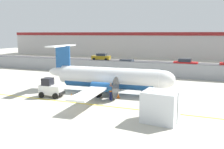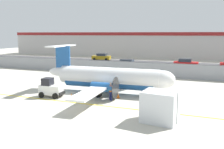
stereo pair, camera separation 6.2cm
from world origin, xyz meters
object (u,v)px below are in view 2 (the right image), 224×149
at_px(commuter_airplane, 111,78).
at_px(baggage_tug, 51,88).
at_px(cargo_container, 160,107).
at_px(parked_car_1, 126,64).
at_px(parked_car_2, 186,63).
at_px(ground_crew_worker, 111,90).
at_px(traffic_cone_near_right, 118,95).
at_px(traffic_cone_far_left, 72,97).
at_px(traffic_cone_near_left, 175,97).
at_px(parked_car_0, 101,57).

xyz_separation_m(commuter_airplane, baggage_tug, (-4.92, -3.69, -0.75)).
relative_size(baggage_tug, cargo_container, 0.92).
relative_size(commuter_airplane, baggage_tug, 6.63).
xyz_separation_m(parked_car_1, parked_car_2, (9.76, 4.79, 0.00)).
bearing_deg(parked_car_1, commuter_airplane, 103.69).
distance_m(ground_crew_worker, traffic_cone_near_right, 1.28).
xyz_separation_m(cargo_container, parked_car_1, (-10.51, 24.82, -0.21)).
relative_size(ground_crew_worker, traffic_cone_far_left, 2.66).
xyz_separation_m(traffic_cone_near_left, parked_car_2, (-1.01, 23.52, 0.58)).
bearing_deg(baggage_tug, commuter_airplane, 31.62).
distance_m(ground_crew_worker, parked_car_0, 34.45).
relative_size(baggage_tug, parked_car_1, 0.57).
distance_m(traffic_cone_near_left, traffic_cone_near_right, 5.34).
height_order(baggage_tug, parked_car_2, baggage_tug).
bearing_deg(ground_crew_worker, parked_car_0, 62.02).
distance_m(traffic_cone_near_right, parked_car_0, 33.66).
xyz_separation_m(cargo_container, parked_car_0, (-19.89, 35.27, -0.21)).
distance_m(commuter_airplane, parked_car_2, 23.49).
bearing_deg(traffic_cone_far_left, parked_car_2, 73.19).
xyz_separation_m(baggage_tug, traffic_cone_near_right, (6.36, 1.96, -0.54)).
relative_size(traffic_cone_near_right, traffic_cone_far_left, 1.00).
height_order(cargo_container, traffic_cone_near_right, cargo_container).
height_order(traffic_cone_near_right, parked_car_0, parked_car_0).
bearing_deg(parked_car_0, traffic_cone_far_left, 102.02).
height_order(traffic_cone_far_left, parked_car_2, parked_car_2).
height_order(commuter_airplane, baggage_tug, commuter_airplane).
height_order(commuter_airplane, traffic_cone_far_left, commuter_airplane).
bearing_deg(traffic_cone_near_left, ground_crew_worker, -159.88).
bearing_deg(parked_car_1, baggage_tug, 88.68).
xyz_separation_m(commuter_airplane, parked_car_1, (-4.09, 18.00, -0.71)).
height_order(ground_crew_worker, parked_car_2, same).
bearing_deg(traffic_cone_far_left, parked_car_0, 108.81).
bearing_deg(parked_car_1, traffic_cone_near_left, 120.79).
xyz_separation_m(commuter_airplane, traffic_cone_far_left, (-2.42, -3.99, -1.29)).
xyz_separation_m(baggage_tug, parked_car_1, (0.83, 21.69, 0.04)).
bearing_deg(cargo_container, ground_crew_worker, 149.72).
xyz_separation_m(cargo_container, parked_car_2, (-0.75, 29.61, -0.21)).
xyz_separation_m(commuter_airplane, parked_car_0, (-13.47, 28.44, -0.71)).
bearing_deg(commuter_airplane, parked_car_1, 100.20).
bearing_deg(cargo_container, traffic_cone_near_right, 141.28).
bearing_deg(ground_crew_worker, traffic_cone_far_left, 145.97).
bearing_deg(cargo_container, traffic_cone_far_left, 169.08).
distance_m(baggage_tug, traffic_cone_near_right, 6.68).
bearing_deg(parked_car_0, commuter_airplane, 108.54).
bearing_deg(traffic_cone_far_left, commuter_airplane, 58.77).
distance_m(cargo_container, parked_car_2, 29.62).
distance_m(cargo_container, parked_car_0, 40.49).
height_order(parked_car_0, parked_car_1, same).
relative_size(traffic_cone_near_left, traffic_cone_far_left, 1.00).
bearing_deg(commuter_airplane, cargo_container, -49.36).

